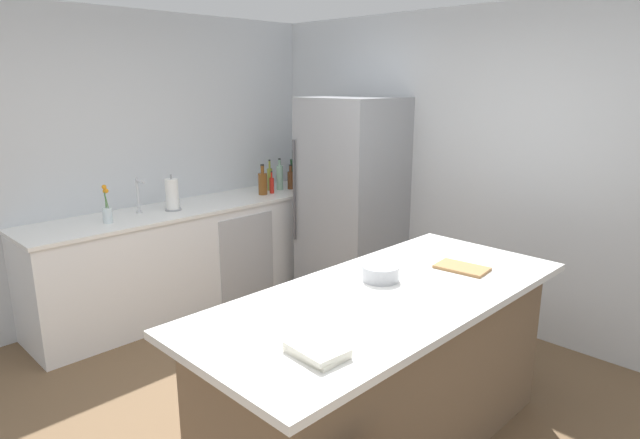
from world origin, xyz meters
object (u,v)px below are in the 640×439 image
sink_faucet (139,195)px  flower_vase (107,210)px  kitchen_island (384,371)px  cookbook_stack (317,350)px  hot_sauce_bottle (272,185)px  whiskey_bottle (263,183)px  paper_towel_roll (172,195)px  vinegar_bottle (298,175)px  wine_bottle (294,173)px  syrup_bottle (291,179)px  cutting_board (462,268)px  mixing_bowl (380,273)px  olive_oil_bottle (270,179)px  refrigerator (351,200)px  gin_bottle (280,177)px

sink_faucet → flower_vase: (0.11, -0.32, -0.06)m
kitchen_island → cookbook_stack: size_ratio=9.00×
hot_sauce_bottle → whiskey_bottle: whiskey_bottle is taller
paper_towel_roll → vinegar_bottle: bearing=92.9°
kitchen_island → wine_bottle: size_ratio=5.81×
syrup_bottle → cutting_board: syrup_bottle is taller
paper_towel_roll → cookbook_stack: (2.70, -0.92, -0.11)m
sink_faucet → wine_bottle: (0.06, 1.70, -0.00)m
mixing_bowl → wine_bottle: bearing=147.5°
wine_bottle → olive_oil_bottle: wine_bottle is taller
paper_towel_roll → wine_bottle: (-0.03, 1.44, 0.02)m
refrigerator → whiskey_bottle: (-0.81, -0.40, 0.11)m
flower_vase → cutting_board: size_ratio=0.98×
olive_oil_bottle → hot_sauce_bottle: size_ratio=1.42×
gin_bottle → flower_vase: bearing=-88.0°
paper_towel_roll → olive_oil_bottle: (-0.08, 1.15, -0.01)m
wine_bottle → cutting_board: bearing=-21.6°
olive_oil_bottle → flower_vase: bearing=-86.5°
refrigerator → sink_faucet: size_ratio=6.24×
sink_faucet → gin_bottle: gin_bottle is taller
wine_bottle → whiskey_bottle: size_ratio=1.29×
paper_towel_roll → olive_oil_bottle: olive_oil_bottle is taller
sink_faucet → whiskey_bottle: 1.24m
sink_faucet → hot_sauce_bottle: bearing=84.2°
kitchen_island → mixing_bowl: 0.54m
paper_towel_roll → hot_sauce_bottle: size_ratio=1.41×
gin_bottle → whiskey_bottle: size_ratio=1.08×
flower_vase → gin_bottle: size_ratio=0.95×
wine_bottle → cutting_board: 2.80m
olive_oil_bottle → hot_sauce_bottle: (0.13, -0.08, -0.04)m
kitchen_island → refrigerator: bearing=136.4°
wine_bottle → hot_sauce_bottle: size_ratio=1.74×
hot_sauce_bottle → sink_faucet: bearing=-95.8°
syrup_bottle → vinegar_bottle: bearing=116.2°
cookbook_stack → mixing_bowl: size_ratio=1.20×
kitchen_island → cutting_board: 0.77m
cookbook_stack → syrup_bottle: bearing=139.7°
sink_faucet → olive_oil_bottle: 1.41m
flower_vase → syrup_bottle: (-0.01, 1.94, -0.00)m
cookbook_stack → hot_sauce_bottle: bearing=143.1°
sink_faucet → cookbook_stack: size_ratio=1.20×
kitchen_island → whiskey_bottle: bearing=154.7°
wine_bottle → gin_bottle: (-0.01, -0.19, -0.03)m
refrigerator → mixing_bowl: size_ratio=9.04×
refrigerator → cookbook_stack: size_ratio=7.52×
gin_bottle → mixing_bowl: 2.72m
syrup_bottle → hot_sauce_bottle: bearing=-83.5°
wine_bottle → olive_oil_bottle: size_ratio=1.23×
paper_towel_roll → cutting_board: size_ratio=1.00×
refrigerator → cookbook_stack: (1.86, -2.29, 0.02)m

